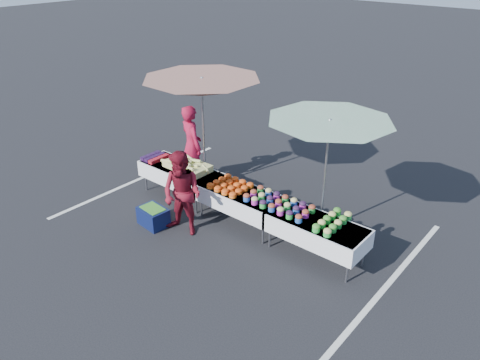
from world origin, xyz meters
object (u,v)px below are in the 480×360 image
Objects in this scene: vendor at (192,145)px; umbrella_right at (329,130)px; table_center at (240,198)px; table_right at (316,230)px; customer at (182,194)px; umbrella_left at (202,88)px; storage_bin at (153,216)px; table_left at (179,173)px.

umbrella_right is at bearing -157.51° from vendor.
umbrella_right reaches higher than table_center.
table_right is 1.81m from umbrella_right.
table_right is 2.65m from customer.
vendor reaches higher than customer.
storage_bin is (0.34, -1.90, -2.21)m from umbrella_left.
vendor is at bearing -177.22° from umbrella_left.
umbrella_right is at bearing 41.18° from storage_bin.
customer reaches higher than table_right.
umbrella_right reaches higher than table_left.
table_right reaches higher than storage_bin.
customer is at bearing -139.67° from umbrella_right.
storage_bin is at bearing 131.79° from vendor.
storage_bin is at bearing -159.09° from table_right.
customer is at bearing -58.84° from umbrella_left.
table_right is 0.67× the size of umbrella_right.
table_left is 1.80m from table_center.
table_right is at bearing 10.92° from customer.
table_center is at bearing 47.42° from storage_bin.
table_center reaches higher than storage_bin.
table_left is 1.00× the size of table_center.
umbrella_left reaches higher than table_right.
customer is (1.15, -0.97, 0.28)m from table_left.
table_left is at bearing 117.24° from storage_bin.
vendor is at bearing 169.90° from table_right.
umbrella_left reaches higher than storage_bin.
umbrella_right is 3.93m from storage_bin.
umbrella_left reaches higher than customer.
table_left is 0.67× the size of umbrella_right.
umbrella_left is 5.35× the size of storage_bin.
umbrella_right reaches higher than vendor.
table_right is 2.92× the size of storage_bin.
table_left is at bearing 180.00° from table_right.
umbrella_right is at bearing 29.09° from table_center.
customer is 0.51× the size of umbrella_left.
table_left is 0.96× the size of vendor.
umbrella_right reaches higher than customer.
table_right is 0.54× the size of umbrella_left.
storage_bin is (-2.76, -1.99, -1.97)m from umbrella_right.
vendor is 3.04× the size of storage_bin.
storage_bin is (-0.67, -0.22, -0.66)m from customer.
storage_bin is (0.48, -1.19, -0.38)m from table_left.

